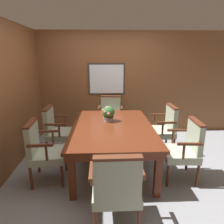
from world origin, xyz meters
name	(u,v)px	position (x,y,z in m)	size (l,w,h in m)	color
ground_plane	(112,165)	(0.00, 0.00, 0.00)	(14.00, 14.00, 0.00)	gray
wall_back	(109,84)	(0.00, 1.71, 1.23)	(7.20, 0.08, 2.45)	brown
wall_left	(5,99)	(-1.70, 0.00, 1.23)	(0.06, 7.20, 2.45)	brown
dining_table	(112,130)	(0.01, 0.06, 0.64)	(1.35, 1.99, 0.73)	#562614
chair_left_near	(43,149)	(-1.06, -0.37, 0.53)	(0.54, 0.59, 0.96)	#562B19
chair_head_near	(116,187)	(-0.01, -1.33, 0.53)	(0.57, 0.51, 0.96)	#562B19
chair_head_far	(110,114)	(0.03, 1.44, 0.53)	(0.60, 0.54, 0.96)	#562B19
chair_right_far	(164,127)	(1.05, 0.51, 0.53)	(0.51, 0.57, 0.96)	#562B19
chair_left_far	(56,129)	(-1.05, 0.49, 0.53)	(0.50, 0.57, 0.96)	#562B19
chair_right_near	(185,147)	(1.10, -0.41, 0.53)	(0.53, 0.59, 0.96)	#562B19
potted_plant	(108,113)	(-0.05, 0.30, 0.88)	(0.24, 0.24, 0.29)	gray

